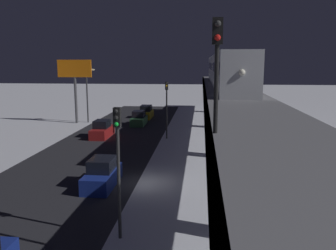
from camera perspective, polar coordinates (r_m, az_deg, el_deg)
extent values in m
plane|color=white|center=(25.18, -4.07, -9.44)|extent=(240.00, 240.00, 0.00)
cube|color=#28282D|center=(26.77, -16.81, -8.65)|extent=(11.00, 89.47, 0.01)
cube|color=slate|center=(23.74, 11.93, 2.88)|extent=(5.00, 89.47, 0.80)
cube|color=#38383D|center=(23.59, 6.17, 2.99)|extent=(0.24, 87.68, 0.80)
cylinder|color=slate|center=(61.03, 7.97, 4.44)|extent=(1.40, 1.40, 5.11)
cylinder|color=slate|center=(46.23, 8.75, 2.66)|extent=(1.40, 1.40, 5.11)
cylinder|color=slate|center=(31.53, 10.25, -0.78)|extent=(1.40, 1.40, 5.11)
cylinder|color=slate|center=(17.19, 14.35, -10.08)|extent=(1.40, 1.40, 5.11)
cube|color=#B7BABF|center=(33.15, 10.22, 8.54)|extent=(2.90, 18.00, 3.40)
cube|color=black|center=(33.14, 10.24, 9.24)|extent=(2.94, 16.20, 0.90)
cube|color=#B7BABF|center=(51.71, 8.54, 9.06)|extent=(2.90, 18.00, 3.40)
cube|color=black|center=(51.70, 8.55, 9.51)|extent=(2.94, 16.20, 0.90)
sphere|color=white|center=(24.14, 11.98, 8.40)|extent=(0.44, 0.44, 0.44)
cylinder|color=black|center=(12.42, 7.87, 5.95)|extent=(0.16, 0.16, 3.20)
cube|color=black|center=(12.44, 8.10, 14.95)|extent=(0.36, 0.28, 0.90)
sphere|color=#333333|center=(12.30, 8.16, 16.08)|extent=(0.22, 0.22, 0.22)
sphere|color=red|center=(12.26, 8.10, 13.95)|extent=(0.22, 0.22, 0.22)
cube|color=#2D6038|center=(48.36, -4.77, 0.66)|extent=(1.80, 4.30, 1.10)
cube|color=black|center=(48.21, -4.79, 1.82)|extent=(1.58, 2.06, 0.87)
cube|color=navy|center=(24.83, -10.66, -8.53)|extent=(1.80, 4.46, 1.10)
cube|color=black|center=(24.54, -10.74, -6.35)|extent=(1.58, 2.14, 0.87)
cube|color=#A51E1E|center=(40.93, -10.71, -1.19)|extent=(1.80, 4.45, 1.10)
cube|color=black|center=(40.75, -10.76, 0.17)|extent=(1.58, 2.14, 0.87)
cube|color=gold|center=(54.55, -3.60, 1.74)|extent=(1.80, 4.78, 1.10)
cube|color=black|center=(54.41, -3.61, 2.77)|extent=(1.58, 2.29, 0.87)
cylinder|color=#2D2D2D|center=(16.91, -8.03, -9.51)|extent=(0.16, 0.16, 5.50)
cube|color=black|center=(16.13, -8.31, 1.27)|extent=(0.32, 0.32, 0.90)
sphere|color=black|center=(15.91, -8.49, 2.24)|extent=(0.20, 0.20, 0.20)
sphere|color=black|center=(15.96, -8.46, 1.17)|extent=(0.20, 0.20, 0.20)
sphere|color=#19E53F|center=(16.01, -8.43, 0.11)|extent=(0.20, 0.20, 0.20)
cylinder|color=#2D2D2D|center=(39.08, -0.22, 1.73)|extent=(0.16, 0.16, 5.50)
cube|color=black|center=(38.75, -0.22, 6.42)|extent=(0.32, 0.32, 0.90)
sphere|color=black|center=(38.55, -0.25, 6.85)|extent=(0.20, 0.20, 0.20)
sphere|color=yellow|center=(38.57, -0.25, 6.41)|extent=(0.20, 0.20, 0.20)
sphere|color=black|center=(38.59, -0.25, 5.96)|extent=(0.20, 0.20, 0.20)
cylinder|color=#4C4C51|center=(51.11, -14.81, 3.92)|extent=(0.36, 0.36, 6.50)
cube|color=orange|center=(50.86, -15.04, 8.91)|extent=(4.80, 0.30, 2.40)
cylinder|color=#38383D|center=(51.26, -13.06, 4.57)|extent=(0.20, 0.20, 7.50)
ellipsoid|color=#F4E5B2|center=(50.81, -12.36, 8.79)|extent=(0.90, 0.44, 0.30)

